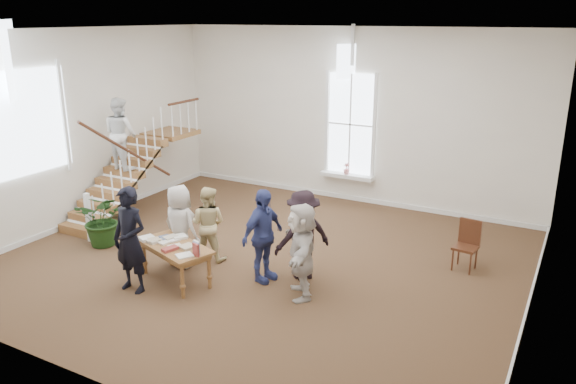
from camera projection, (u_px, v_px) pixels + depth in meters
The scene contains 12 objects.
ground at pixel (264, 260), 11.42m from camera, with size 10.00×10.00×0.00m, color #402E19.
room_shell at pixel (348, 186), 14.98m from camera, with size 10.49×10.00×10.00m.
staircase at pixel (124, 151), 13.53m from camera, with size 1.10×4.10×2.92m.
library_table at pixel (174, 249), 10.34m from camera, with size 1.70×1.23×0.78m.
police_officer at pixel (130, 240), 9.89m from camera, with size 0.70×0.46×1.93m, color black.
elderly_woman at pixel (180, 226), 10.93m from camera, with size 0.81×0.53×1.66m, color #BAB4AC.
person_yellow at pixel (208, 224), 11.24m from camera, with size 0.75×0.58×1.53m, color #D4BF84.
woman_cluster_a at pixel (263, 236), 10.28m from camera, with size 1.04×0.43×1.78m, color navy.
woman_cluster_b at pixel (303, 235), 10.40m from camera, with size 1.11×0.64×1.72m, color black.
woman_cluster_c at pixel (301, 250), 9.72m from camera, with size 1.60×0.51×1.72m, color beige.
floor_plant at pixel (104, 219), 11.99m from camera, with size 1.06×0.92×1.18m, color #173511.
side_chair at pixel (467, 242), 10.88m from camera, with size 0.48×0.48×0.99m.
Camera 1 is at (5.43, -8.97, 4.75)m, focal length 35.00 mm.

